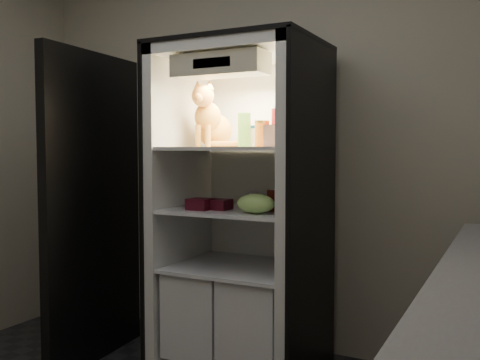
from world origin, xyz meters
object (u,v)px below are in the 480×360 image
object	(u,v)px
parmesan_shaker	(244,130)
pepper_jar	(283,126)
soda_can_a	(280,198)
soda_can_c	(273,200)
tabby_cat	(211,122)
soda_can_b	(285,198)
cream_carton	(272,136)
condiment_jar	(253,200)
salsa_jar	(262,134)
berry_box_right	(219,204)
grape_bag	(256,204)
berry_box_left	(201,204)
mayo_tub	(255,136)
refrigerator	(243,233)

from	to	relation	value
parmesan_shaker	pepper_jar	distance (m)	0.25
soda_can_a	soda_can_c	world-z (taller)	same
tabby_cat	soda_can_b	bearing A→B (deg)	-6.40
soda_can_b	soda_can_c	bearing A→B (deg)	-110.01
pepper_jar	cream_carton	world-z (taller)	pepper_jar
cream_carton	tabby_cat	bearing A→B (deg)	153.23
pepper_jar	condiment_jar	bearing A→B (deg)	169.09
salsa_jar	berry_box_right	xyz separation A→B (m)	(-0.20, -0.13, -0.39)
soda_can_b	soda_can_a	bearing A→B (deg)	131.84
tabby_cat	soda_can_a	xyz separation A→B (m)	(0.43, 0.04, -0.44)
soda_can_c	grape_bag	world-z (taller)	soda_can_c
grape_bag	soda_can_b	bearing A→B (deg)	73.37
berry_box_right	soda_can_c	bearing A→B (deg)	14.05
parmesan_shaker	berry_box_right	xyz separation A→B (m)	(-0.08, -0.15, -0.42)
soda_can_b	berry_box_right	bearing A→B (deg)	-153.56
grape_bag	berry_box_right	bearing A→B (deg)	165.57
berry_box_right	condiment_jar	bearing A→B (deg)	56.24
tabby_cat	berry_box_left	distance (m)	0.52
mayo_tub	grape_bag	xyz separation A→B (m)	(0.15, -0.31, -0.36)
pepper_jar	grape_bag	world-z (taller)	pepper_jar
salsa_jar	cream_carton	world-z (taller)	salsa_jar
condiment_jar	berry_box_left	size ratio (longest dim) A/B	0.72
cream_carton	soda_can_c	xyz separation A→B (m)	(-0.06, 0.15, -0.35)
refrigerator	soda_can_c	bearing A→B (deg)	-22.37
salsa_jar	soda_can_b	bearing A→B (deg)	12.94
refrigerator	pepper_jar	distance (m)	0.66
parmesan_shaker	salsa_jar	distance (m)	0.13
berry_box_left	pepper_jar	bearing A→B (deg)	25.22
parmesan_shaker	pepper_jar	xyz separation A→B (m)	(0.25, -0.01, 0.02)
salsa_jar	berry_box_left	world-z (taller)	salsa_jar
soda_can_c	salsa_jar	bearing A→B (deg)	147.56
pepper_jar	soda_can_b	xyz separation A→B (m)	(0.00, 0.02, -0.40)
condiment_jar	berry_box_left	distance (m)	0.32
mayo_tub	tabby_cat	bearing A→B (deg)	-166.02
parmesan_shaker	soda_can_b	bearing A→B (deg)	1.90
mayo_tub	soda_can_b	world-z (taller)	mayo_tub
soda_can_b	berry_box_left	bearing A→B (deg)	-152.67
soda_can_b	berry_box_left	world-z (taller)	soda_can_b
parmesan_shaker	grape_bag	size ratio (longest dim) A/B	0.93
soda_can_b	grape_bag	distance (m)	0.24
grape_bag	berry_box_right	xyz separation A→B (m)	(-0.26, 0.07, -0.02)
refrigerator	tabby_cat	bearing A→B (deg)	177.39
pepper_jar	refrigerator	bearing A→B (deg)	174.37
refrigerator	berry_box_left	size ratio (longest dim) A/B	15.02
parmesan_shaker	salsa_jar	world-z (taller)	parmesan_shaker
refrigerator	mayo_tub	distance (m)	0.57
pepper_jar	soda_can_b	size ratio (longest dim) A/B	1.77
berry_box_right	berry_box_left	bearing A→B (deg)	-149.58
mayo_tub	cream_carton	bearing A→B (deg)	-52.30
tabby_cat	cream_carton	world-z (taller)	tabby_cat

